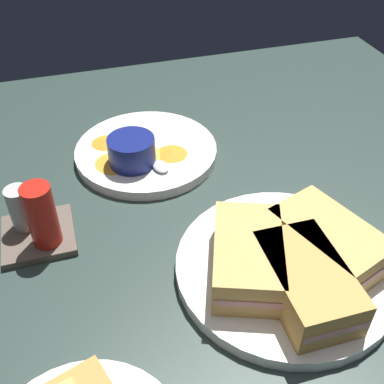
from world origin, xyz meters
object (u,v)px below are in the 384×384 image
Objects in this scene: ramekin_dark_sauce at (337,248)px; spoon_by_gravy_ramekin at (157,162)px; plate_sandwich_main at (285,267)px; plate_chips_companion at (146,152)px; spoon_by_dark_ramekin at (288,252)px; condiment_caddy at (36,221)px; sandwich_half_far at (306,282)px; sandwich_half_near at (247,257)px; ramekin_light_gravy at (132,150)px; sandwich_half_extra at (328,241)px.

spoon_by_gravy_ramekin is (24.61, 15.56, -1.65)cm from ramekin_dark_sauce.
plate_chips_companion is at bearing 20.55° from plate_sandwich_main.
condiment_caddy is (12.73, 28.36, 1.44)cm from spoon_by_dark_ramekin.
sandwich_half_near is at bearing 42.26° from sandwich_half_far.
spoon_by_dark_ramekin is at bearing -149.16° from ramekin_light_gravy.
plate_chips_companion is at bearing 22.84° from spoon_by_dark_ramekin.
sandwich_half_extra reaches higher than ramekin_light_gravy.
condiment_caddy reaches higher than ramekin_dark_sauce.
sandwich_half_far is (-5.17, -4.69, 0.00)cm from sandwich_half_near.
spoon_by_dark_ramekin is 27.60cm from ramekin_light_gravy.
spoon_by_gravy_ramekin is (23.18, 4.91, -2.04)cm from sandwich_half_near.
condiment_caddy is (-9.53, 17.71, 1.44)cm from spoon_by_gravy_ramekin.
plate_chips_companion is at bearing 29.03° from ramekin_dark_sauce.
plate_chips_companion is 3.16× the size of ramekin_light_gravy.
ramekin_dark_sauce is 5.69cm from spoon_by_dark_ramekin.
sandwich_half_extra is 32.46cm from plate_chips_companion.
plate_sandwich_main is at bearing -151.79° from ramekin_light_gravy.
sandwich_half_near reaches higher than ramekin_dark_sauce.
ramekin_light_gravy is at bearing 30.84° from spoon_by_dark_ramekin.
sandwich_half_far is 7.05cm from ramekin_dark_sauce.
plate_sandwich_main is at bearing 145.15° from spoon_by_dark_ramekin.
ramekin_dark_sauce is at bearing -150.97° from plate_chips_companion.
sandwich_half_extra is 35.42cm from condiment_caddy.
sandwich_half_far is 6.98cm from sandwich_half_extra.
condiment_caddy reaches higher than sandwich_half_near.
ramekin_light_gravy is at bearing 140.19° from plate_chips_companion.
sandwich_half_near is 1.57× the size of condiment_caddy.
plate_sandwich_main and plate_chips_companion have the same top height.
ramekin_light_gravy is (29.73, 13.07, -0.13)cm from sandwich_half_far.
condiment_caddy is at bearing 65.83° from spoon_by_dark_ramekin.
plate_sandwich_main is 28.32cm from ramekin_light_gravy.
ramekin_light_gravy reaches higher than spoon_by_gravy_ramekin.
spoon_by_gravy_ramekin is (23.42, 9.84, 1.16)cm from plate_sandwich_main.
sandwich_half_extra is at bearing -151.38° from plate_chips_companion.
spoon_by_dark_ramekin is at bearing -9.75° from sandwich_half_far.
spoon_by_dark_ramekin is (0.93, -5.74, -2.04)cm from sandwich_half_near.
sandwich_half_far is 32.48cm from ramekin_light_gravy.
condiment_caddy reaches higher than sandwich_half_far.
sandwich_half_extra is at bearing -92.74° from sandwich_half_near.
condiment_caddy is (-14.23, 17.00, 2.61)cm from plate_chips_companion.
sandwich_half_near is 1.11× the size of sandwich_half_far.
sandwich_half_near is at bearing -161.17° from ramekin_light_gravy.
ramekin_light_gravy is (23.64, 14.12, 1.91)cm from spoon_by_dark_ramekin.
sandwich_half_extra is at bearing 39.74° from ramekin_dark_sauce.
plate_chips_companion is 2.33× the size of condiment_caddy.
sandwich_half_far reaches higher than ramekin_light_gravy.
plate_sandwich_main is 5.88cm from sandwich_half_near.
ramekin_dark_sauce is 0.71× the size of spoon_by_dark_ramekin.
ramekin_dark_sauce is at bearing -147.69° from spoon_by_gravy_ramekin.
spoon_by_gravy_ramekin is at bearing 31.98° from sandwich_half_extra.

